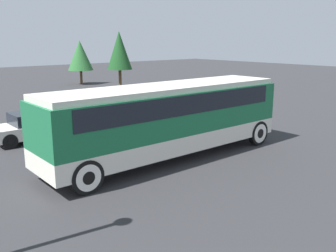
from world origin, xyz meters
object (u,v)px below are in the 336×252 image
Objects in this scene: tour_bus at (170,114)px; parked_car_mid at (151,116)px; parked_car_near at (83,110)px; parked_car_far at (40,125)px.

parked_car_mid is at bearing 60.74° from tour_bus.
tour_bus is 2.40× the size of parked_car_near.
parked_car_near is 0.98× the size of parked_car_mid.
tour_bus reaches higher than parked_car_mid.
tour_bus is 7.37m from parked_car_far.
parked_car_far is (-3.03, 6.62, -1.18)m from tour_bus.
parked_car_mid is at bearing -61.56° from parked_car_near.
parked_car_mid is at bearing -17.15° from parked_car_far.
parked_car_near is at bearing 118.44° from parked_car_mid.
parked_car_near is 1.00× the size of parked_car_far.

